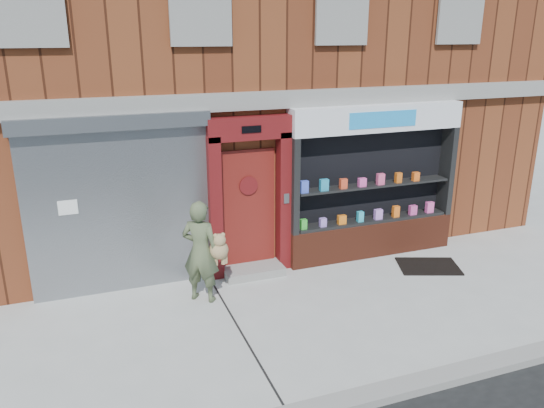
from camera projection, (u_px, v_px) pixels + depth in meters
ground at (331, 310)px, 8.53m from camera, size 80.00×80.00×0.00m
curb at (408, 387)px, 6.59m from camera, size 60.00×0.30×0.12m
building at (225, 44)px, 12.65m from camera, size 12.00×8.16×8.00m
shutter_bay at (119, 194)px, 8.73m from camera, size 3.10×0.30×3.04m
red_door_bay at (250, 197)px, 9.49m from camera, size 1.52×0.58×2.90m
pharmacy_bay at (373, 189)px, 10.30m from camera, size 3.50×0.41×3.00m
woman at (202, 251)px, 8.63m from camera, size 0.82×0.71×1.73m
doormat at (428, 266)px, 10.11m from camera, size 1.32×1.12×0.03m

